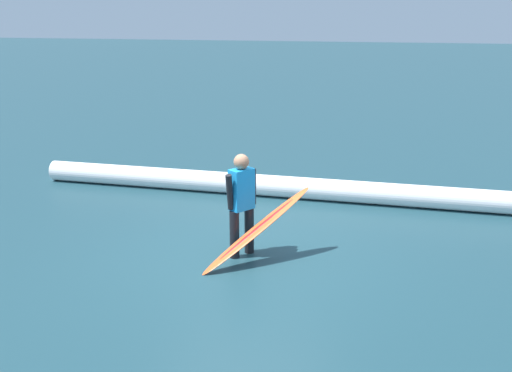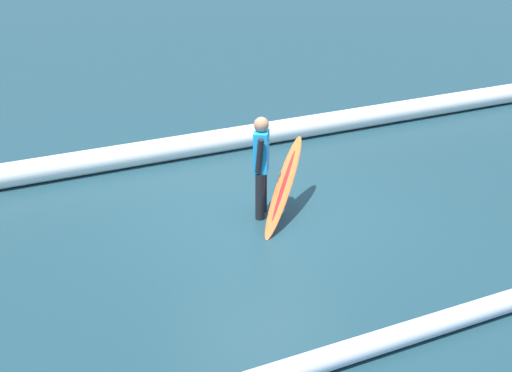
# 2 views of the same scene
# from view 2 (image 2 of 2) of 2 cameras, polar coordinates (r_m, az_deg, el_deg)

# --- Properties ---
(ground_plane) EXTENTS (147.31, 147.31, 0.00)m
(ground_plane) POSITION_cam_2_polar(r_m,az_deg,el_deg) (11.53, 0.51, -2.03)
(ground_plane) COLOR #1D3F49
(surfer) EXTENTS (0.35, 0.50, 1.52)m
(surfer) POSITION_cam_2_polar(r_m,az_deg,el_deg) (11.16, 0.39, 1.83)
(surfer) COLOR black
(surfer) RESTS_ON ground_plane
(surfboard) EXTENTS (1.37, 1.44, 1.02)m
(surfboard) POSITION_cam_2_polar(r_m,az_deg,el_deg) (11.25, 2.09, 0.05)
(surfboard) COLOR #E55926
(surfboard) RESTS_ON ground_plane
(wave_crest_foreground) EXTENTS (14.35, 0.99, 0.41)m
(wave_crest_foreground) POSITION_cam_2_polar(r_m,az_deg,el_deg) (14.77, 2.70, 4.25)
(wave_crest_foreground) COLOR white
(wave_crest_foreground) RESTS_ON ground_plane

